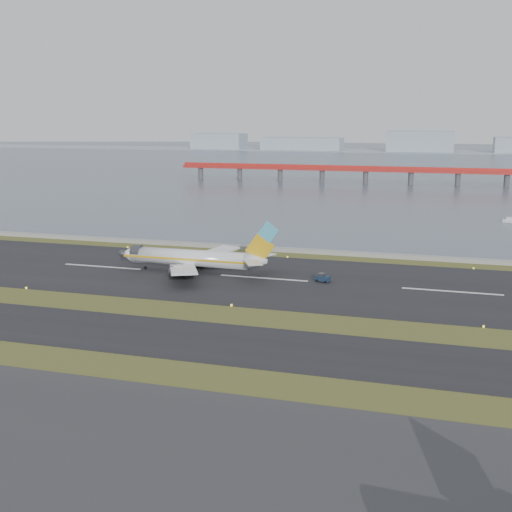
# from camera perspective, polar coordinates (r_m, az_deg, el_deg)

# --- Properties ---
(ground) EXTENTS (1000.00, 1000.00, 0.00)m
(ground) POSITION_cam_1_polar(r_m,az_deg,el_deg) (114.54, -3.39, -5.53)
(ground) COLOR #3C4819
(ground) RESTS_ON ground
(apron_strip) EXTENTS (1000.00, 50.00, 0.10)m
(apron_strip) POSITION_cam_1_polar(r_m,az_deg,el_deg) (69.61, -19.66, -18.46)
(apron_strip) COLOR #2E2E30
(apron_strip) RESTS_ON ground
(taxiway_strip) EXTENTS (1000.00, 18.00, 0.10)m
(taxiway_strip) POSITION_cam_1_polar(r_m,az_deg,el_deg) (103.90, -5.64, -7.41)
(taxiway_strip) COLOR black
(taxiway_strip) RESTS_ON ground
(runway_strip) EXTENTS (1000.00, 45.00, 0.10)m
(runway_strip) POSITION_cam_1_polar(r_m,az_deg,el_deg) (142.04, 0.68, -2.00)
(runway_strip) COLOR black
(runway_strip) RESTS_ON ground
(seawall) EXTENTS (1000.00, 2.50, 1.00)m
(seawall) POSITION_cam_1_polar(r_m,az_deg,el_deg) (170.31, 3.41, 0.51)
(seawall) COLOR gray
(seawall) RESTS_ON ground
(bay_water) EXTENTS (1400.00, 800.00, 1.30)m
(bay_water) POSITION_cam_1_polar(r_m,az_deg,el_deg) (564.96, 12.67, 8.29)
(bay_water) COLOR #495A68
(bay_water) RESTS_ON ground
(red_pier) EXTENTS (260.00, 5.00, 10.20)m
(red_pier) POSITION_cam_1_polar(r_m,az_deg,el_deg) (354.15, 13.63, 7.33)
(red_pier) COLOR red
(red_pier) RESTS_ON ground
(far_shoreline) EXTENTS (1400.00, 80.00, 60.50)m
(far_shoreline) POSITION_cam_1_polar(r_m,az_deg,el_deg) (723.62, 14.66, 9.45)
(far_shoreline) COLOR #99A7B5
(far_shoreline) RESTS_ON ground
(airliner) EXTENTS (38.52, 32.89, 12.80)m
(airliner) POSITION_cam_1_polar(r_m,az_deg,el_deg) (147.01, -5.46, -0.20)
(airliner) COLOR white
(airliner) RESTS_ON ground
(pushback_tug) EXTENTS (3.41, 2.56, 1.95)m
(pushback_tug) POSITION_cam_1_polar(r_m,az_deg,el_deg) (139.43, 5.95, -1.95)
(pushback_tug) COLOR #15263A
(pushback_tug) RESTS_ON ground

